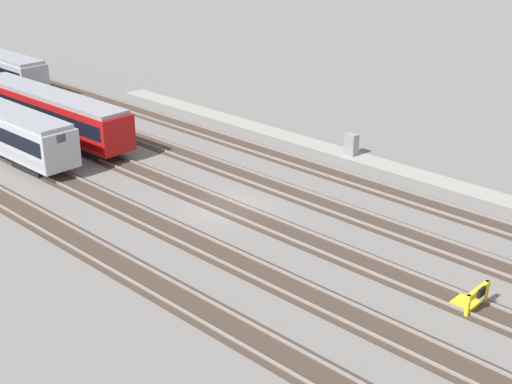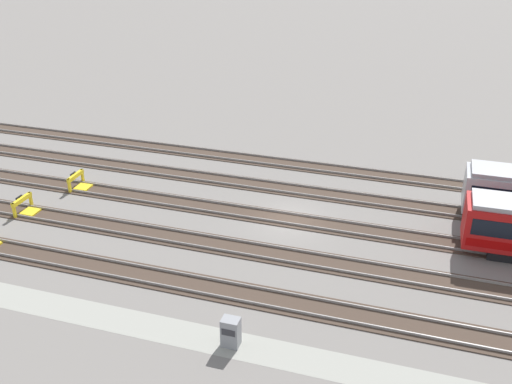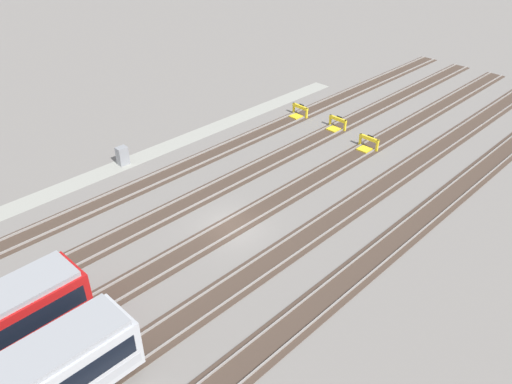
# 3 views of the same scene
# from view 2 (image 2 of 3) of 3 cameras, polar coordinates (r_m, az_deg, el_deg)

# --- Properties ---
(ground_plane) EXTENTS (400.00, 400.00, 0.00)m
(ground_plane) POSITION_cam_2_polar(r_m,az_deg,el_deg) (41.59, 3.32, -2.68)
(ground_plane) COLOR gray
(service_walkway) EXTENTS (54.00, 2.00, 0.01)m
(service_walkway) POSITION_cam_2_polar(r_m,az_deg,el_deg) (31.21, -2.91, -14.16)
(service_walkway) COLOR #9E9E93
(service_walkway) RESTS_ON ground
(rail_track_nearest) EXTENTS (90.00, 2.23, 0.21)m
(rail_track_nearest) POSITION_cam_2_polar(r_m,az_deg,el_deg) (34.20, -0.54, -9.82)
(rail_track_nearest) COLOR #47382D
(rail_track_nearest) RESTS_ON ground
(rail_track_near_inner) EXTENTS (90.00, 2.23, 0.21)m
(rail_track_near_inner) POSITION_cam_2_polar(r_m,az_deg,el_deg) (37.79, 1.59, -5.88)
(rail_track_near_inner) COLOR #47382D
(rail_track_near_inner) RESTS_ON ground
(rail_track_middle) EXTENTS (90.00, 2.24, 0.21)m
(rail_track_middle) POSITION_cam_2_polar(r_m,az_deg,el_deg) (41.57, 3.32, -2.63)
(rail_track_middle) COLOR #47382D
(rail_track_middle) RESTS_ON ground
(rail_track_far_inner) EXTENTS (90.00, 2.23, 0.21)m
(rail_track_far_inner) POSITION_cam_2_polar(r_m,az_deg,el_deg) (45.49, 4.74, 0.07)
(rail_track_far_inner) COLOR #47382D
(rail_track_far_inner) RESTS_ON ground
(rail_track_farthest) EXTENTS (90.00, 2.23, 0.21)m
(rail_track_farthest) POSITION_cam_2_polar(r_m,az_deg,el_deg) (49.52, 5.94, 2.34)
(rail_track_farthest) COLOR #47382D
(rail_track_farthest) RESTS_ON ground
(bumper_stop_near_inner_track) EXTENTS (1.35, 2.00, 1.22)m
(bumper_stop_near_inner_track) POSITION_cam_2_polar(r_m,az_deg,el_deg) (45.23, -21.09, -1.28)
(bumper_stop_near_inner_track) COLOR yellow
(bumper_stop_near_inner_track) RESTS_ON ground
(bumper_stop_middle_track) EXTENTS (1.34, 2.00, 1.22)m
(bumper_stop_middle_track) POSITION_cam_2_polar(r_m,az_deg,el_deg) (47.66, -16.51, 0.92)
(bumper_stop_middle_track) COLOR yellow
(bumper_stop_middle_track) RESTS_ON ground
(electrical_cabinet) EXTENTS (0.90, 0.73, 1.60)m
(electrical_cabinet) POSITION_cam_2_polar(r_m,az_deg,el_deg) (30.58, -2.42, -13.19)
(electrical_cabinet) COLOR gray
(electrical_cabinet) RESTS_ON ground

